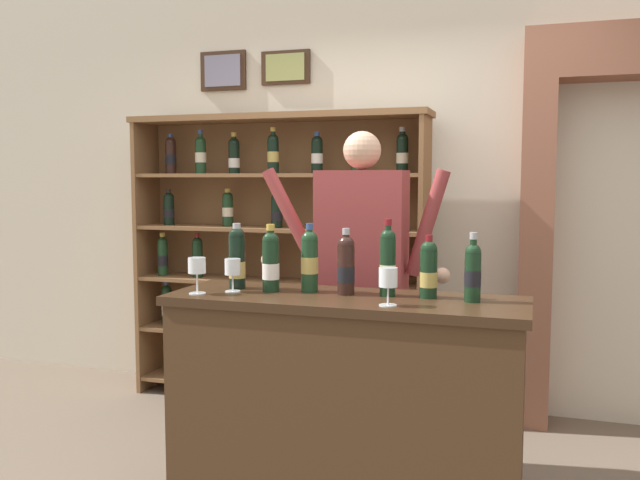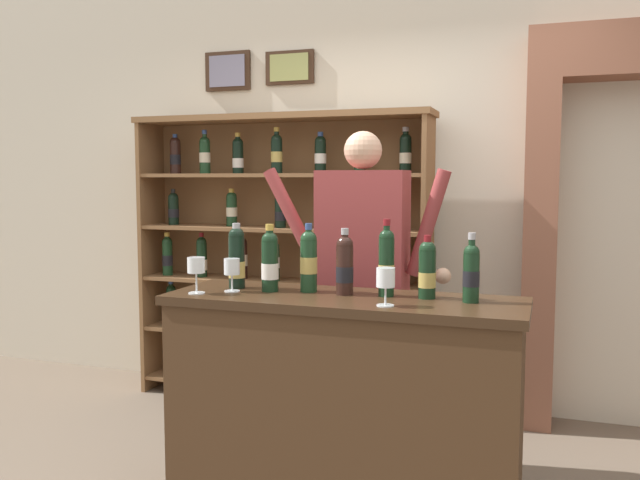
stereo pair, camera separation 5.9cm
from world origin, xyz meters
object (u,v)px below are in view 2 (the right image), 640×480
wine_glass_right (386,280)px  tasting_bottle_riserva (237,258)px  tasting_bottle_rosso (345,265)px  tasting_bottle_prosecco (386,262)px  wine_glass_spare (232,269)px  tasting_counter (343,410)px  wine_glass_left (196,268)px  tasting_bottle_chianti (471,271)px  shopkeeper (362,260)px  tasting_bottle_bianco (270,261)px  wine_shelf (282,250)px  tasting_bottle_grappa (427,269)px  tasting_bottle_brunello (309,260)px

wine_glass_right → tasting_bottle_riserva: bearing=164.8°
tasting_bottle_riserva → tasting_bottle_rosso: size_ratio=1.03×
tasting_bottle_riserva → tasting_bottle_prosecco: (0.71, 0.01, 0.01)m
tasting_bottle_riserva → tasting_bottle_rosso: bearing=-0.6°
tasting_bottle_prosecco → wine_glass_spare: tasting_bottle_prosecco is taller
tasting_counter → wine_glass_left: 0.90m
tasting_bottle_chianti → shopkeeper: bearing=138.7°
tasting_bottle_prosecco → wine_glass_spare: 0.69m
wine_glass_spare → wine_glass_left: 0.16m
tasting_bottle_chianti → wine_glass_right: (-0.31, -0.19, -0.02)m
tasting_bottle_chianti → wine_glass_right: tasting_bottle_chianti is taller
tasting_bottle_prosecco → tasting_bottle_bianco: bearing=-174.8°
tasting_bottle_chianti → tasting_bottle_rosso: bearing=179.4°
tasting_bottle_rosso → wine_glass_left: size_ratio=1.80×
wine_shelf → wine_glass_spare: size_ratio=13.66×
shopkeeper → tasting_bottle_riserva: size_ratio=5.81×
wine_shelf → tasting_counter: 1.76m
shopkeeper → wine_glass_right: 0.79m
tasting_bottle_rosso → wine_glass_left: (-0.63, -0.19, -0.02)m
tasting_counter → tasting_bottle_chianti: tasting_bottle_chianti is taller
tasting_bottle_prosecco → tasting_bottle_grappa: size_ratio=1.24×
tasting_bottle_prosecco → wine_glass_right: 0.23m
tasting_bottle_riserva → wine_glass_right: size_ratio=1.95×
tasting_bottle_rosso → tasting_bottle_prosecco: size_ratio=0.87×
tasting_bottle_riserva → wine_glass_left: (-0.10, -0.20, -0.03)m
tasting_bottle_brunello → wine_glass_right: (0.41, -0.22, -0.04)m
tasting_bottle_rosso → tasting_bottle_prosecco: (0.18, 0.02, 0.02)m
tasting_bottle_rosso → wine_glass_right: size_ratio=1.89×
tasting_bottle_prosecco → wine_glass_left: 0.84m
tasting_counter → shopkeeper: 0.83m
tasting_bottle_bianco → tasting_bottle_prosecco: size_ratio=0.91×
tasting_bottle_bianco → tasting_bottle_brunello: 0.18m
tasting_bottle_riserva → tasting_bottle_grappa: size_ratio=1.12×
tasting_bottle_rosso → tasting_bottle_chianti: size_ratio=1.02×
tasting_counter → shopkeeper: bearing=97.7°
tasting_bottle_bianco → tasting_bottle_chianti: bearing=1.5°
tasting_bottle_prosecco → tasting_bottle_rosso: bearing=-173.8°
wine_glass_spare → wine_glass_left: wine_glass_left is taller
wine_glass_right → wine_glass_left: wine_glass_left is taller
wine_glass_left → wine_shelf: bearing=98.7°
tasting_bottle_brunello → wine_glass_left: tasting_bottle_brunello is taller
wine_glass_right → shopkeeper: bearing=112.3°
shopkeeper → tasting_bottle_brunello: (-0.11, -0.51, 0.06)m
tasting_bottle_riserva → wine_glass_left: 0.22m
tasting_bottle_prosecco → wine_glass_right: (0.05, -0.22, -0.04)m
shopkeeper → tasting_bottle_rosso: bearing=-82.6°
tasting_counter → wine_glass_left: bearing=-167.5°
wine_glass_right → wine_glass_left: bearing=179.4°
wine_glass_left → wine_glass_right: bearing=-0.6°
tasting_bottle_brunello → tasting_bottle_bianco: bearing=-164.2°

